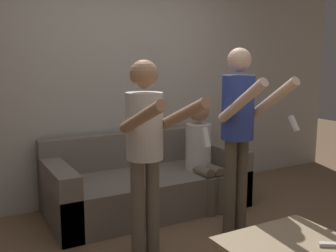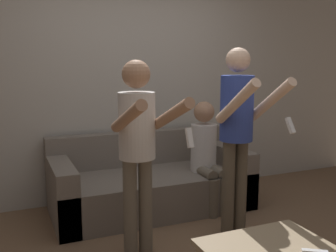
{
  "view_description": "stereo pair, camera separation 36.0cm",
  "coord_description": "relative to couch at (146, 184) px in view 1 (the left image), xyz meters",
  "views": [
    {
      "loc": [
        -1.65,
        -2.36,
        1.56
      ],
      "look_at": [
        0.07,
        0.76,
        0.96
      ],
      "focal_mm": 42.0,
      "sensor_mm": 36.0,
      "label": 1
    },
    {
      "loc": [
        -1.32,
        -2.52,
        1.56
      ],
      "look_at": [
        0.07,
        0.76,
        0.96
      ],
      "focal_mm": 42.0,
      "sensor_mm": 36.0,
      "label": 2
    }
  ],
  "objects": [
    {
      "name": "coffee_table",
      "position": [
        0.07,
        -1.93,
        0.11
      ],
      "size": [
        0.79,
        0.6,
        0.42
      ],
      "color": "tan",
      "rests_on": "ground_plane"
    },
    {
      "name": "person_seated",
      "position": [
        0.54,
        -0.24,
        0.35
      ],
      "size": [
        0.27,
        0.51,
        1.13
      ],
      "color": "#6B6051",
      "rests_on": "ground_plane"
    },
    {
      "name": "remote_on_table",
      "position": [
        0.26,
        -2.1,
        0.17
      ],
      "size": [
        0.14,
        0.11,
        0.02
      ],
      "color": "white",
      "rests_on": "coffee_table"
    },
    {
      "name": "person_standing_left",
      "position": [
        -0.45,
        -0.96,
        0.7
      ],
      "size": [
        0.41,
        0.77,
        1.56
      ],
      "color": "#6B6051",
      "rests_on": "ground_plane"
    },
    {
      "name": "wall_back",
      "position": [
        -0.07,
        0.5,
        1.09
      ],
      "size": [
        6.4,
        0.06,
        2.7
      ],
      "color": "#B7B2A8",
      "rests_on": "ground_plane"
    },
    {
      "name": "person_standing_right",
      "position": [
        0.45,
        -0.95,
        0.76
      ],
      "size": [
        0.4,
        0.68,
        1.66
      ],
      "color": "brown",
      "rests_on": "ground_plane"
    },
    {
      "name": "couch",
      "position": [
        0.0,
        0.0,
        0.0
      ],
      "size": [
        2.04,
        0.94,
        0.77
      ],
      "color": "slate",
      "rests_on": "ground_plane"
    }
  ]
}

